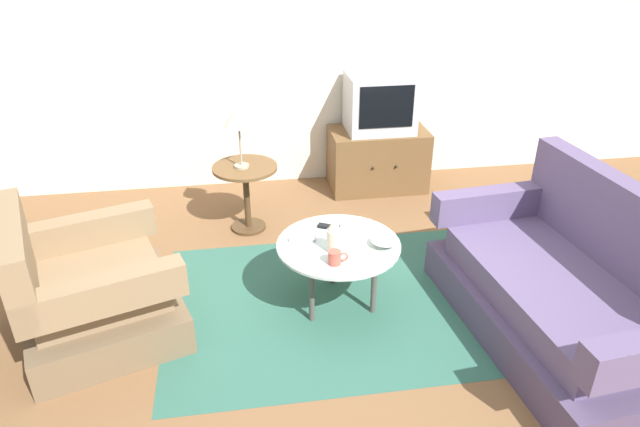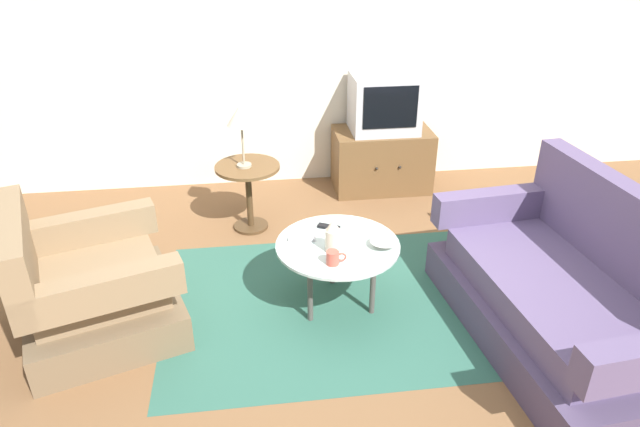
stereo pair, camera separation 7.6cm
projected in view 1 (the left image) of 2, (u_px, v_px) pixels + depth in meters
name	position (u px, v px, depth m)	size (l,w,h in m)	color
ground_plane	(343.00, 318.00, 3.65)	(16.00, 16.00, 0.00)	brown
back_wall	(298.00, 35.00, 4.98)	(9.00, 0.12, 2.70)	beige
area_rug	(338.00, 303.00, 3.79)	(2.25, 1.66, 0.00)	#2D5B4C
armchair	(89.00, 294.00, 3.38)	(1.12, 1.13, 0.86)	brown
couch	(566.00, 293.00, 3.39)	(1.05, 1.77, 0.95)	#4B3E5C
coffee_table	(339.00, 249.00, 3.60)	(0.78, 0.78, 0.46)	#B2C6C1
side_table	(246.00, 184.00, 4.50)	(0.51, 0.51, 0.55)	brown
tv_stand	(377.00, 159.00, 5.27)	(0.88, 0.52, 0.56)	brown
television	(380.00, 103.00, 5.03)	(0.59, 0.46, 0.50)	#B7B7BC
table_lamp	(238.00, 117.00, 4.23)	(0.22, 0.22, 0.50)	#9E937A
vase	(334.00, 236.00, 3.46)	(0.09, 0.09, 0.22)	beige
mug	(335.00, 257.00, 3.36)	(0.12, 0.08, 0.09)	#B74C3D
bowl	(385.00, 243.00, 3.55)	(0.18, 0.18, 0.04)	silver
tv_remote_dark	(329.00, 227.00, 3.75)	(0.15, 0.11, 0.02)	black
tv_remote_silver	(303.00, 239.00, 3.61)	(0.18, 0.06, 0.02)	#B2B2B7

